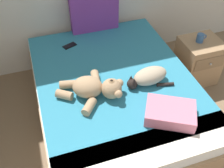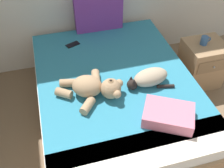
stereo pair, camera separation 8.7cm
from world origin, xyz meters
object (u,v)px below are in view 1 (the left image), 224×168
object	(u,v)px
throw_pillow	(170,113)
mug	(200,38)
cell_phone	(70,46)
cat	(148,77)
patterned_cushion	(94,12)
bed	(115,97)
nightstand	(198,61)
teddy_bear	(94,88)

from	to	relation	value
throw_pillow	mug	xyz separation A→B (m)	(0.81, 0.86, 0.01)
cell_phone	mug	distance (m)	1.45
cat	throw_pillow	bearing A→B (deg)	-90.33
mug	patterned_cushion	bearing A→B (deg)	147.83
mug	bed	bearing A→B (deg)	-166.65
mug	cat	bearing A→B (deg)	-152.97
cat	nightstand	size ratio (longest dim) A/B	0.80
bed	nightstand	size ratio (longest dim) A/B	3.61
bed	nightstand	xyz separation A→B (m)	(1.13, 0.24, 0.01)
cat	throw_pillow	xyz separation A→B (m)	(-0.00, -0.44, -0.02)
teddy_bear	mug	size ratio (longest dim) A/B	5.06
cat	teddy_bear	world-z (taller)	teddy_bear
cat	teddy_bear	size ratio (longest dim) A/B	0.72
cat	teddy_bear	xyz separation A→B (m)	(-0.52, -0.00, 0.01)
nightstand	throw_pillow	bearing A→B (deg)	-135.28
patterned_cushion	teddy_bear	bearing A→B (deg)	-105.67
bed	nightstand	bearing A→B (deg)	12.12
patterned_cushion	mug	bearing A→B (deg)	-32.17
patterned_cushion	cell_phone	size ratio (longest dim) A/B	3.38
patterned_cushion	throw_pillow	size ratio (longest dim) A/B	1.39
cell_phone	throw_pillow	distance (m)	1.39
nightstand	mug	size ratio (longest dim) A/B	4.56
nightstand	mug	world-z (taller)	mug
patterned_cushion	nightstand	xyz separation A→B (m)	(1.07, -0.67, -0.47)
nightstand	cat	bearing A→B (deg)	-154.90
patterned_cushion	cell_phone	world-z (taller)	patterned_cushion
cat	mug	distance (m)	0.91
cell_phone	nightstand	distance (m)	1.51
teddy_bear	cell_phone	bearing A→B (deg)	94.48
cat	mug	xyz separation A→B (m)	(0.81, 0.41, -0.00)
throw_pillow	mug	bearing A→B (deg)	46.54
patterned_cushion	cat	bearing A→B (deg)	-78.25
teddy_bear	throw_pillow	world-z (taller)	teddy_bear
teddy_bear	cat	bearing A→B (deg)	0.11
patterned_cushion	mug	distance (m)	1.23
nightstand	cell_phone	bearing A→B (deg)	163.82
bed	mug	xyz separation A→B (m)	(1.09, 0.26, 0.33)
mug	nightstand	bearing A→B (deg)	-25.17
cat	teddy_bear	distance (m)	0.52
cat	cell_phone	size ratio (longest dim) A/B	2.66
teddy_bear	throw_pillow	distance (m)	0.68
bed	cell_phone	bearing A→B (deg)	114.94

